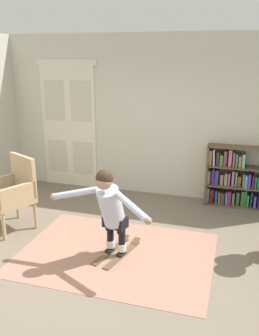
{
  "coord_description": "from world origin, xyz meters",
  "views": [
    {
      "loc": [
        1.32,
        -3.79,
        2.54
      ],
      "look_at": [
        -0.03,
        0.75,
        1.05
      ],
      "focal_mm": 38.78,
      "sensor_mm": 36.0,
      "label": 1
    }
  ],
  "objects_px": {
    "bookshelf": "(248,182)",
    "skis_pair": "(117,251)",
    "person_skier": "(110,206)",
    "wicker_chair": "(13,191)"
  },
  "relations": [
    {
      "from": "bookshelf",
      "to": "skis_pair",
      "type": "bearing_deg",
      "value": -127.89
    },
    {
      "from": "bookshelf",
      "to": "skis_pair",
      "type": "distance_m",
      "value": 2.71
    },
    {
      "from": "skis_pair",
      "to": "person_skier",
      "type": "height_order",
      "value": "person_skier"
    },
    {
      "from": "wicker_chair",
      "to": "bookshelf",
      "type": "bearing_deg",
      "value": 28.46
    },
    {
      "from": "skis_pair",
      "to": "bookshelf",
      "type": "bearing_deg",
      "value": 52.11
    },
    {
      "from": "skis_pair",
      "to": "wicker_chair",
      "type": "bearing_deg",
      "value": 170.64
    },
    {
      "from": "bookshelf",
      "to": "wicker_chair",
      "type": "distance_m",
      "value": 3.84
    },
    {
      "from": "bookshelf",
      "to": "skis_pair",
      "type": "xyz_separation_m",
      "value": [
        -1.65,
        -2.12,
        -0.42
      ]
    },
    {
      "from": "wicker_chair",
      "to": "person_skier",
      "type": "relative_size",
      "value": 0.78
    },
    {
      "from": "wicker_chair",
      "to": "person_skier",
      "type": "bearing_deg",
      "value": -14.56
    }
  ]
}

